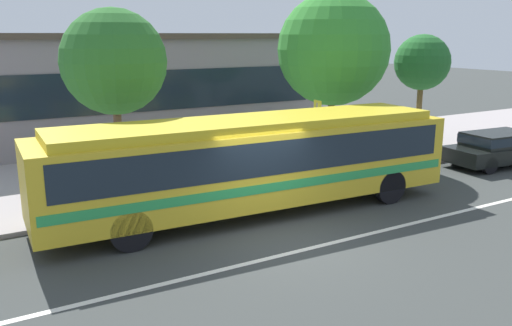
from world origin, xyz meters
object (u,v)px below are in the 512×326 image
Objects in this scene: sedan_far_ahead at (500,147)px; bus_stop_sign at (317,128)px; pedestrian_walking_along_curb at (291,151)px; pedestrian_waiting_near_sign at (338,141)px; street_tree_mid_block at (333,50)px; pedestrian_standing_by_tree at (120,167)px; transit_bus at (253,159)px; street_tree_far_end at (422,63)px; street_tree_near_stop at (114,62)px.

bus_stop_sign is at bearing 163.76° from sedan_far_ahead.
bus_stop_sign is at bearing 2.48° from pedestrian_walking_along_curb.
street_tree_mid_block reaches higher than pedestrian_waiting_near_sign.
pedestrian_walking_along_curb is 0.96× the size of pedestrian_standing_by_tree.
street_tree_mid_block is (-5.10, 3.90, 3.59)m from sedan_far_ahead.
pedestrian_walking_along_curb is (2.68, 2.09, -0.46)m from transit_bus.
street_tree_far_end is (0.36, 4.49, 2.93)m from sedan_far_ahead.
pedestrian_walking_along_curb is 0.26× the size of street_tree_mid_block.
transit_bus is 4.34m from bus_stop_sign.
street_tree_near_stop is at bearing -177.47° from street_tree_far_end.
pedestrian_walking_along_curb is 0.35× the size of street_tree_far_end.
sedan_far_ahead is at bearing -10.28° from pedestrian_standing_by_tree.
pedestrian_standing_by_tree is 3.24m from street_tree_near_stop.
pedestrian_waiting_near_sign is 0.35× the size of street_tree_far_end.
bus_stop_sign reaches higher than transit_bus.
pedestrian_waiting_near_sign is at bearing 19.57° from bus_stop_sign.
bus_stop_sign is at bearing -160.43° from pedestrian_waiting_near_sign.
street_tree_near_stop is (-5.26, 1.84, 2.97)m from pedestrian_walking_along_curb.
transit_bus is 1.87× the size of street_tree_mid_block.
transit_bus reaches higher than pedestrian_walking_along_curb.
pedestrian_standing_by_tree reaches higher than sedan_far_ahead.
street_tree_near_stop reaches higher than pedestrian_standing_by_tree.
transit_bus is 5.73m from pedestrian_waiting_near_sign.
transit_bus reaches higher than sedan_far_ahead.
street_tree_near_stop is at bearing -179.82° from street_tree_mid_block.
street_tree_far_end is at bearing 6.14° from street_tree_mid_block.
pedestrian_walking_along_curb is 1.28m from bus_stop_sign.
street_tree_far_end is (14.24, 1.97, 2.51)m from pedestrian_standing_by_tree.
street_tree_near_stop is (-6.35, 1.79, 2.29)m from bus_stop_sign.
pedestrian_walking_along_curb is at bearing -149.23° from street_tree_mid_block.
pedestrian_waiting_near_sign is at bearing -162.61° from street_tree_far_end.
bus_stop_sign is (1.08, 0.05, 0.68)m from pedestrian_walking_along_curb.
street_tree_mid_block reaches higher than pedestrian_standing_by_tree.
street_tree_far_end is at bearing 21.97° from transit_bus.
street_tree_mid_block is (5.82, 3.96, 2.76)m from transit_bus.
pedestrian_walking_along_curb is at bearing -164.06° from street_tree_far_end.
street_tree_far_end is (5.45, 0.59, -0.66)m from street_tree_mid_block.
street_tree_near_stop reaches higher than transit_bus.
pedestrian_standing_by_tree is 0.27× the size of street_tree_mid_block.
pedestrian_walking_along_curb is at bearing -19.27° from street_tree_near_stop.
street_tree_mid_block reaches higher than pedestrian_walking_along_curb.
street_tree_far_end is at bearing 2.53° from street_tree_near_stop.
bus_stop_sign reaches higher than sedan_far_ahead.
bus_stop_sign is at bearing -138.43° from street_tree_mid_block.
pedestrian_walking_along_curb is at bearing -177.52° from bus_stop_sign.
pedestrian_waiting_near_sign is 0.30× the size of street_tree_near_stop.
street_tree_mid_block reaches higher than street_tree_near_stop.
sedan_far_ahead is 2.73× the size of pedestrian_standing_by_tree.
pedestrian_waiting_near_sign is at bearing 0.24° from pedestrian_standing_by_tree.
transit_bus is at bearing -158.03° from street_tree_far_end.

